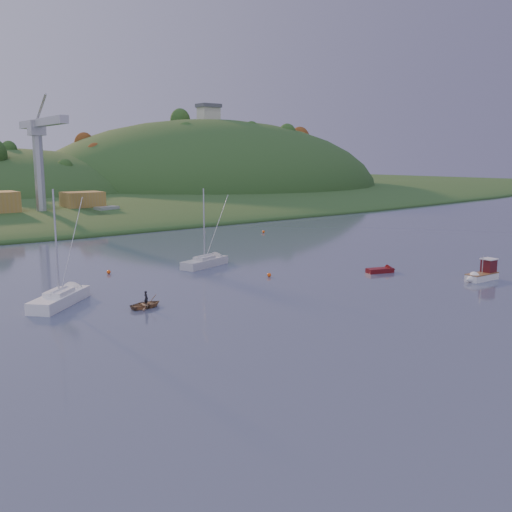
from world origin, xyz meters
TOP-DOWN VIEW (x-y plane):
  - hill_right at (95.00, 195.00)m, footprint 150.00×130.00m
  - hilltop_house at (95.00, 195.00)m, footprint 9.00×7.00m
  - wharf at (5.00, 122.00)m, footprint 42.00×16.00m
  - shed_east at (13.00, 124.00)m, footprint 9.00×7.00m
  - dock_crane at (2.00, 118.39)m, footprint 3.20×28.00m
  - fishing_boat at (24.78, 26.20)m, footprint 5.37×1.90m
  - sailboat_near at (-19.25, 45.33)m, footprint 7.81×7.52m
  - sailboat_far at (3.29, 53.90)m, footprint 7.92×4.61m
  - canoe at (-12.79, 39.18)m, footprint 3.46×2.64m
  - paddler at (-12.79, 39.18)m, footprint 0.40×0.56m
  - red_tender at (19.71, 36.48)m, footprint 4.28×2.52m
  - work_vessel at (15.77, 116.33)m, footprint 13.41×7.47m
  - buoy_1 at (5.98, 43.25)m, footprint 0.50×0.50m
  - buoy_3 at (-9.08, 57.06)m, footprint 0.50×0.50m
  - buoy_4 at (31.03, 76.34)m, footprint 0.50×0.50m

SIDE VIEW (x-z plane):
  - hill_right at x=95.00m, z-range -30.00..30.00m
  - buoy_1 at x=5.98m, z-range 0.00..0.50m
  - buoy_3 at x=-9.08m, z-range 0.00..0.50m
  - buoy_4 at x=31.03m, z-range 0.00..0.50m
  - red_tender at x=19.71m, z-range -0.40..0.98m
  - canoe at x=-12.79m, z-range 0.00..0.67m
  - sailboat_far at x=3.29m, z-range -4.57..5.97m
  - paddler at x=-12.79m, z-range 0.00..1.44m
  - fishing_boat at x=24.78m, z-range -0.94..2.44m
  - sailboat_near at x=-19.25m, z-range -5.04..6.54m
  - work_vessel at x=15.77m, z-range -0.47..2.79m
  - wharf at x=5.00m, z-range 0.00..2.40m
  - shed_east at x=13.00m, z-range 2.40..6.40m
  - dock_crane at x=2.00m, z-range 7.02..27.32m
  - hilltop_house at x=95.00m, z-range 30.18..36.63m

